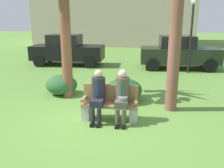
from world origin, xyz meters
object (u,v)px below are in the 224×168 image
Objects in this scene: seated_man_left at (98,93)px; shrub_mid_lawn at (62,85)px; seated_man_right at (122,94)px; parked_car_far at (179,53)px; park_bench at (110,105)px; shrub_near_bench at (124,90)px; parked_car_near at (67,50)px; street_lamp at (192,29)px.

shrub_mid_lawn is (-1.67, 1.97, -0.40)m from seated_man_left.
parked_car_far is at bearing 72.79° from seated_man_right.
park_bench is 0.45m from seated_man_left.
parked_car_near is at bearing 123.39° from shrub_near_bench.
park_bench is 7.88m from parked_car_near.
shrub_near_bench reaches higher than shrub_mid_lawn.
seated_man_left is 0.33× the size of parked_car_near.
parked_car_near is at bearing 116.15° from park_bench.
shrub_near_bench is 0.29× the size of parked_car_far.
shrub_near_bench is (0.21, 1.48, -0.04)m from park_bench.
street_lamp reaches higher than shrub_near_bench.
street_lamp reaches higher than parked_car_far.
street_lamp is (3.15, 6.07, 1.34)m from seated_man_left.
seated_man_left is at bearing -157.55° from park_bench.
seated_man_left is 2.61m from shrub_mid_lawn.
park_bench is 6.81m from street_lamp.
seated_man_right is at bearing -40.82° from shrub_mid_lawn.
seated_man_right reaches higher than seated_man_left.
shrub_mid_lawn is 5.46m from parked_car_near.
park_bench is 0.42× the size of street_lamp.
street_lamp is (2.65, 4.47, 1.72)m from shrub_near_bench.
parked_car_near is at bearing 113.89° from seated_man_left.
parked_car_near is 0.99× the size of parked_car_far.
seated_man_left is (-0.29, -0.12, 0.33)m from park_bench.
shrub_mid_lawn is 6.57m from street_lamp.
park_bench is at bearing -98.09° from shrub_near_bench.
parked_car_near is at bearing 106.13° from shrub_mid_lawn.
street_lamp is at bearing 67.27° from seated_man_right.
shrub_near_bench is 0.34× the size of street_lamp.
shrub_mid_lawn is 0.32× the size of street_lamp.
parked_car_near reaches higher than shrub_near_bench.
park_bench is at bearing 22.45° from seated_man_left.
seated_man_right is 8.13m from parked_car_near.
shrub_mid_lawn is at bearing -139.63° from street_lamp.
shrub_near_bench is 2.20m from shrub_mid_lawn.
shrub_near_bench is 6.71m from parked_car_near.
shrub_mid_lawn is at bearing -73.87° from parked_car_near.
parked_car_far reaches higher than shrub_mid_lawn.
parked_car_far is (2.17, 7.00, 0.10)m from seated_man_right.
seated_man_left is at bearing -111.64° from parked_car_far.
parked_car_far is (2.77, 6.99, 0.11)m from seated_man_left.
seated_man_right is 0.34× the size of parked_car_far.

